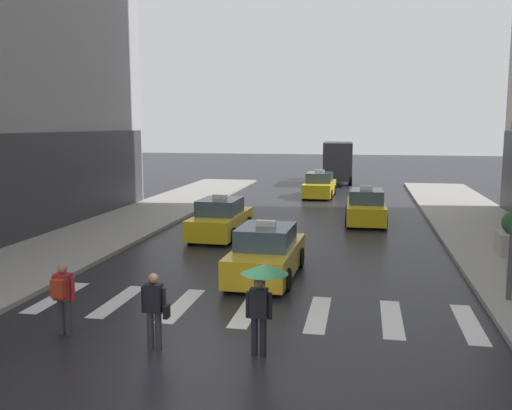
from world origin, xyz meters
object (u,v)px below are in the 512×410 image
Objects in this scene: pedestrian_with_handbag at (154,306)px; taxi_second at (221,220)px; taxi_lead at (266,254)px; taxi_third at (366,208)px; pedestrian_with_umbrella at (263,284)px; box_truck at (338,161)px; pedestrian_with_backpack at (63,293)px; taxi_fourth at (320,186)px.

taxi_second is at bearing 98.04° from pedestrian_with_handbag.
taxi_third is (3.05, 10.55, 0.00)m from taxi_lead.
taxi_lead is at bearing -106.13° from taxi_third.
pedestrian_with_handbag is (-2.29, -0.09, -0.58)m from pedestrian_with_umbrella.
box_truck is at bearing 88.36° from taxi_lead.
pedestrian_with_handbag is at bearing -81.96° from taxi_second.
taxi_lead is 6.75m from pedestrian_with_backpack.
taxi_lead is at bearing 99.17° from pedestrian_with_umbrella.
taxi_second is 1.00× the size of taxi_fourth.
taxi_fourth is at bearing -94.81° from box_truck.
taxi_second is 2.36× the size of pedestrian_with_umbrella.
taxi_second is at bearing -102.45° from taxi_fourth.
box_truck is at bearing 85.19° from taxi_fourth.
pedestrian_with_umbrella is at bearing -71.43° from taxi_second.
taxi_third is at bearing 37.44° from taxi_second.
taxi_third is at bearing 75.20° from pedestrian_with_handbag.
pedestrian_with_backpack is 2.33m from pedestrian_with_handbag.
taxi_third is 17.56m from pedestrian_with_backpack.
box_truck reaches higher than pedestrian_with_handbag.
pedestrian_with_umbrella is (0.89, -25.84, 0.79)m from taxi_fourth.
pedestrian_with_handbag is at bearing -177.67° from pedestrian_with_umbrella.
pedestrian_with_umbrella is (0.96, -5.94, 0.79)m from taxi_lead.
pedestrian_with_umbrella is at bearing -80.83° from taxi_lead.
taxi_second and taxi_third have the same top height.
pedestrian_with_handbag is (2.31, -0.35, -0.04)m from pedestrian_with_backpack.
taxi_second and taxi_fourth have the same top height.
box_truck is at bearing 82.63° from pedestrian_with_backpack.
taxi_fourth reaches higher than pedestrian_with_handbag.
box_truck is (3.84, 22.94, 1.13)m from taxi_second.
pedestrian_with_handbag is at bearing -93.10° from taxi_fourth.
pedestrian_with_backpack is at bearing -93.06° from taxi_second.
taxi_second is 7.64m from taxi_third.
taxi_fourth is at bearing 107.66° from taxi_third.
pedestrian_with_backpack is at bearing -112.39° from taxi_third.
taxi_second is at bearing 86.94° from pedestrian_with_backpack.
box_truck is at bearing 86.46° from pedestrian_with_handbag.
taxi_lead and taxi_fourth have the same top height.
pedestrian_with_umbrella reaches higher than pedestrian_with_backpack.
pedestrian_with_backpack is at bearing -98.25° from taxi_fourth.
taxi_lead is at bearing -62.90° from taxi_second.
pedestrian_with_handbag is at bearing -8.70° from pedestrian_with_backpack.
box_truck reaches higher than taxi_fourth.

